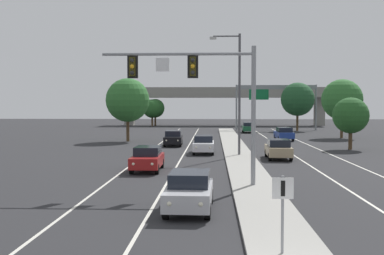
{
  "coord_description": "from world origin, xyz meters",
  "views": [
    {
      "loc": [
        -2.17,
        -11.39,
        4.36
      ],
      "look_at": [
        -3.2,
        12.79,
        3.2
      ],
      "focal_mm": 46.04,
      "sensor_mm": 36.0,
      "label": 1
    }
  ],
  "objects_px": {
    "overhead_signal_mast": "(204,85)",
    "tree_far_left_c": "(128,100)",
    "car_oncoming_white": "(204,144)",
    "tree_far_right_b": "(298,99)",
    "car_oncoming_black": "(173,138)",
    "car_receding_green": "(248,127)",
    "median_sign_post": "(283,203)",
    "car_oncoming_silver": "(190,191)",
    "tree_far_right_c": "(342,100)",
    "car_oncoming_red": "(147,158)",
    "car_receding_tan": "(278,149)",
    "tree_far_left_a": "(155,108)",
    "street_lamp_median": "(237,87)",
    "tree_far_left_b": "(152,109)",
    "tree_far_right_a": "(351,116)",
    "highway_sign_gantry": "(276,93)",
    "car_receding_blue": "(284,134)"
  },
  "relations": [
    {
      "from": "tree_far_right_c",
      "to": "tree_far_left_b",
      "type": "bearing_deg",
      "value": 131.52
    },
    {
      "from": "car_oncoming_black",
      "to": "highway_sign_gantry",
      "type": "distance_m",
      "value": 34.14
    },
    {
      "from": "tree_far_left_b",
      "to": "tree_far_right_a",
      "type": "distance_m",
      "value": 54.02
    },
    {
      "from": "tree_far_left_b",
      "to": "car_oncoming_black",
      "type": "bearing_deg",
      "value": -80.16
    },
    {
      "from": "overhead_signal_mast",
      "to": "tree_far_left_a",
      "type": "bearing_deg",
      "value": 98.71
    },
    {
      "from": "car_oncoming_red",
      "to": "tree_far_right_b",
      "type": "xyz_separation_m",
      "value": [
        17.89,
        48.22,
        4.28
      ]
    },
    {
      "from": "street_lamp_median",
      "to": "car_oncoming_red",
      "type": "bearing_deg",
      "value": -124.1
    },
    {
      "from": "tree_far_left_c",
      "to": "tree_far_right_b",
      "type": "relative_size",
      "value": 0.94
    },
    {
      "from": "median_sign_post",
      "to": "car_oncoming_red",
      "type": "bearing_deg",
      "value": 109.11
    },
    {
      "from": "car_oncoming_silver",
      "to": "car_receding_tan",
      "type": "height_order",
      "value": "same"
    },
    {
      "from": "car_receding_green",
      "to": "highway_sign_gantry",
      "type": "height_order",
      "value": "highway_sign_gantry"
    },
    {
      "from": "car_oncoming_red",
      "to": "car_receding_blue",
      "type": "xyz_separation_m",
      "value": [
        12.74,
        27.2,
        0.0
      ]
    },
    {
      "from": "car_oncoming_silver",
      "to": "tree_far_right_c",
      "type": "height_order",
      "value": "tree_far_right_c"
    },
    {
      "from": "street_lamp_median",
      "to": "car_receding_tan",
      "type": "relative_size",
      "value": 2.22
    },
    {
      "from": "street_lamp_median",
      "to": "tree_far_right_c",
      "type": "relative_size",
      "value": 1.33
    },
    {
      "from": "car_oncoming_red",
      "to": "car_receding_tan",
      "type": "bearing_deg",
      "value": 37.54
    },
    {
      "from": "car_receding_tan",
      "to": "median_sign_post",
      "type": "bearing_deg",
      "value": -97.25
    },
    {
      "from": "car_oncoming_white",
      "to": "tree_far_right_b",
      "type": "height_order",
      "value": "tree_far_right_b"
    },
    {
      "from": "median_sign_post",
      "to": "car_oncoming_silver",
      "type": "xyz_separation_m",
      "value": [
        -2.92,
        6.15,
        -0.77
      ]
    },
    {
      "from": "car_oncoming_white",
      "to": "car_receding_green",
      "type": "height_order",
      "value": "same"
    },
    {
      "from": "car_oncoming_red",
      "to": "tree_far_right_b",
      "type": "relative_size",
      "value": 0.57
    },
    {
      "from": "car_oncoming_silver",
      "to": "car_receding_blue",
      "type": "distance_m",
      "value": 40.14
    },
    {
      "from": "median_sign_post",
      "to": "car_oncoming_black",
      "type": "height_order",
      "value": "median_sign_post"
    },
    {
      "from": "street_lamp_median",
      "to": "tree_far_right_c",
      "type": "distance_m",
      "value": 26.77
    },
    {
      "from": "car_receding_tan",
      "to": "tree_far_left_a",
      "type": "relative_size",
      "value": 0.84
    },
    {
      "from": "car_oncoming_black",
      "to": "tree_far_right_b",
      "type": "relative_size",
      "value": 0.58
    },
    {
      "from": "tree_far_right_c",
      "to": "tree_far_left_c",
      "type": "bearing_deg",
      "value": -165.58
    },
    {
      "from": "car_oncoming_silver",
      "to": "tree_far_right_c",
      "type": "bearing_deg",
      "value": 68.22
    },
    {
      "from": "tree_far_right_c",
      "to": "car_oncoming_red",
      "type": "bearing_deg",
      "value": -123.14
    },
    {
      "from": "car_oncoming_red",
      "to": "car_oncoming_black",
      "type": "bearing_deg",
      "value": 89.59
    },
    {
      "from": "car_oncoming_silver",
      "to": "tree_far_left_a",
      "type": "height_order",
      "value": "tree_far_left_a"
    },
    {
      "from": "car_oncoming_red",
      "to": "tree_far_left_a",
      "type": "distance_m",
      "value": 65.9
    },
    {
      "from": "median_sign_post",
      "to": "car_oncoming_white",
      "type": "height_order",
      "value": "median_sign_post"
    },
    {
      "from": "car_oncoming_black",
      "to": "car_oncoming_red",
      "type": "bearing_deg",
      "value": -90.41
    },
    {
      "from": "car_receding_green",
      "to": "tree_far_left_c",
      "type": "height_order",
      "value": "tree_far_left_c"
    },
    {
      "from": "overhead_signal_mast",
      "to": "car_oncoming_black",
      "type": "distance_m",
      "value": 25.94
    },
    {
      "from": "car_oncoming_black",
      "to": "car_receding_green",
      "type": "bearing_deg",
      "value": 68.16
    },
    {
      "from": "tree_far_left_c",
      "to": "tree_far_right_b",
      "type": "bearing_deg",
      "value": 44.71
    },
    {
      "from": "car_receding_tan",
      "to": "car_oncoming_red",
      "type": "bearing_deg",
      "value": -142.46
    },
    {
      "from": "median_sign_post",
      "to": "car_oncoming_black",
      "type": "xyz_separation_m",
      "value": [
        -6.09,
        37.08,
        -0.77
      ]
    },
    {
      "from": "overhead_signal_mast",
      "to": "tree_far_right_c",
      "type": "distance_m",
      "value": 41.48
    },
    {
      "from": "tree_far_left_b",
      "to": "tree_far_right_a",
      "type": "bearing_deg",
      "value": -62.44
    },
    {
      "from": "car_receding_blue",
      "to": "tree_far_left_a",
      "type": "relative_size",
      "value": 0.84
    },
    {
      "from": "street_lamp_median",
      "to": "tree_far_right_b",
      "type": "height_order",
      "value": "street_lamp_median"
    },
    {
      "from": "car_oncoming_red",
      "to": "tree_far_left_c",
      "type": "distance_m",
      "value": 25.87
    },
    {
      "from": "street_lamp_median",
      "to": "car_oncoming_silver",
      "type": "height_order",
      "value": "street_lamp_median"
    },
    {
      "from": "overhead_signal_mast",
      "to": "car_oncoming_red",
      "type": "xyz_separation_m",
      "value": [
        -3.79,
        6.16,
        -4.54
      ]
    },
    {
      "from": "car_receding_green",
      "to": "car_oncoming_red",
      "type": "bearing_deg",
      "value": -102.68
    },
    {
      "from": "overhead_signal_mast",
      "to": "tree_far_left_c",
      "type": "height_order",
      "value": "overhead_signal_mast"
    },
    {
      "from": "car_oncoming_white",
      "to": "tree_far_left_c",
      "type": "height_order",
      "value": "tree_far_left_c"
    }
  ]
}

